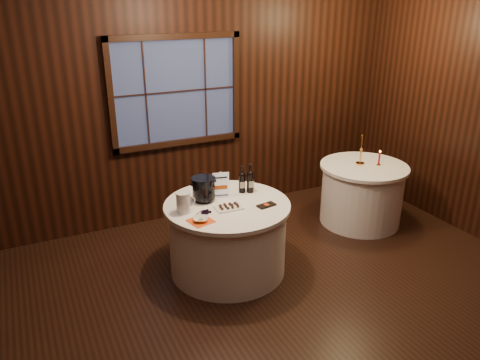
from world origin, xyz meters
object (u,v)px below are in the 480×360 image
port_bottle_right (250,180)px  ice_bucket (204,189)px  brass_candlestick (361,153)px  main_table (228,237)px  side_table (362,194)px  chocolate_plate (229,207)px  red_candle (379,159)px  chocolate_box (266,205)px  glass_pitcher (183,202)px  grape_bunch (206,212)px  cracker_bowl (201,219)px  port_bottle_left (242,181)px  sign_stand (221,188)px

port_bottle_right → ice_bucket: port_bottle_right is taller
ice_bucket → brass_candlestick: bearing=4.8°
main_table → port_bottle_right: port_bottle_right is taller
side_table → chocolate_plate: 2.11m
ice_bucket → chocolate_plate: 0.34m
side_table → red_candle: bearing=-27.8°
chocolate_box → glass_pitcher: glass_pitcher is taller
grape_bunch → cracker_bowl: (-0.10, -0.13, 0.00)m
ice_bucket → cracker_bowl: (-0.20, -0.42, -0.11)m
chocolate_plate → grape_bunch: 0.25m
side_table → port_bottle_right: 1.74m
glass_pitcher → cracker_bowl: 0.28m
main_table → chocolate_plate: (-0.03, -0.11, 0.40)m
grape_bunch → brass_candlestick: size_ratio=0.42×
main_table → port_bottle_left: (0.26, 0.20, 0.51)m
sign_stand → chocolate_plate: size_ratio=1.01×
glass_pitcher → red_candle: glass_pitcher is taller
chocolate_box → brass_candlestick: brass_candlestick is taller
red_candle → cracker_bowl: bearing=-169.4°
sign_stand → cracker_bowl: bearing=-118.8°
sign_stand → port_bottle_left: size_ratio=0.93×
side_table → grape_bunch: grape_bunch is taller
grape_bunch → brass_candlestick: brass_candlestick is taller
chocolate_plate → main_table: bearing=73.5°
ice_bucket → chocolate_plate: (0.15, -0.28, -0.12)m
port_bottle_left → chocolate_plate: bearing=-116.8°
side_table → chocolate_plate: chocolate_plate is taller
red_candle → sign_stand: bearing=-179.3°
port_bottle_left → chocolate_box: bearing=-64.2°
main_table → sign_stand: sign_stand is taller
brass_candlestick → port_bottle_right: bearing=-173.3°
main_table → cracker_bowl: 0.61m
side_table → red_candle: red_candle is taller
chocolate_box → side_table: bearing=7.9°
chocolate_box → grape_bunch: size_ratio=1.15×
glass_pitcher → cracker_bowl: bearing=-66.8°
main_table → chocolate_box: (0.33, -0.22, 0.39)m
port_bottle_right → chocolate_plate: port_bottle_right is taller
port_bottle_right → chocolate_box: port_bottle_right is taller
side_table → port_bottle_left: (-1.74, -0.10, 0.51)m
glass_pitcher → chocolate_plate: bearing=-7.9°
side_table → main_table: bearing=-171.5°
port_bottle_right → main_table: bearing=-146.7°
side_table → cracker_bowl: bearing=-166.9°
side_table → cracker_bowl: 2.48m
ice_bucket → chocolate_plate: ice_bucket is taller
cracker_bowl → main_table: bearing=33.3°
sign_stand → ice_bucket: (-0.20, -0.02, 0.04)m
sign_stand → port_bottle_right: bearing=7.5°
port_bottle_right → chocolate_plate: 0.48m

